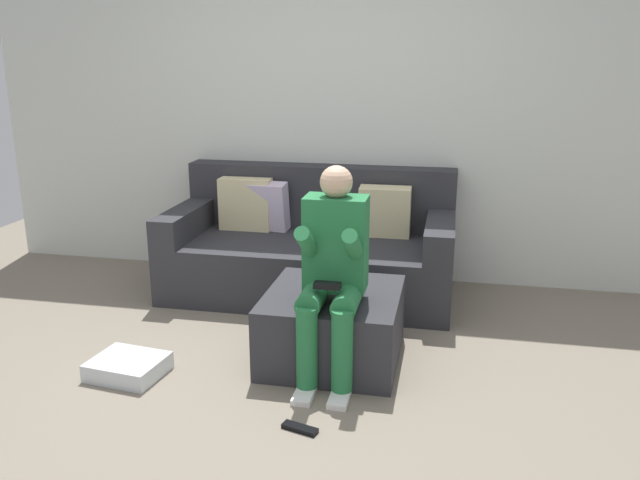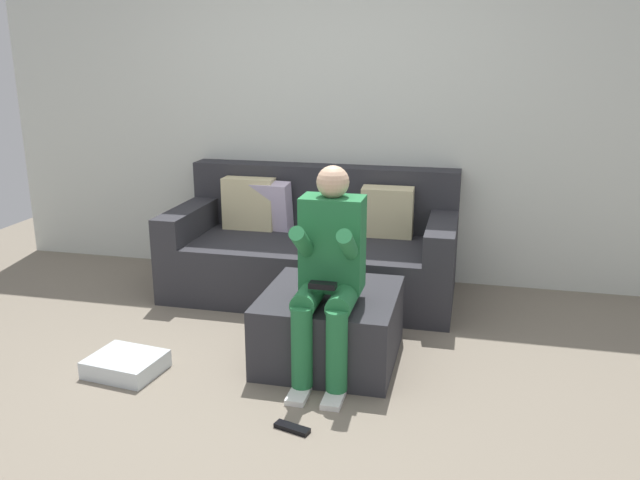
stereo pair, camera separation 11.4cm
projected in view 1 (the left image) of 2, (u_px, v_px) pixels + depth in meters
The scene contains 7 objects.
ground_plane at pixel (258, 395), 3.38m from camera, with size 7.15×7.15×0.00m, color slate.
wall_back at pixel (332, 110), 4.95m from camera, with size 5.50×0.10×2.59m, color silver.
couch_sectional at pixel (311, 248), 4.80m from camera, with size 2.05×0.98×0.89m.
ottoman at pixel (333, 326), 3.74m from camera, with size 0.76×0.78×0.40m, color #2D2D33.
person_seated at pixel (333, 267), 3.44m from camera, with size 0.34×0.58×1.15m.
storage_bin at pixel (128, 367), 3.58m from camera, with size 0.38×0.32×0.10m, color silver.
remote_near_ottoman at pixel (300, 428), 3.06m from camera, with size 0.18×0.05×0.02m, color black.
Camera 1 is at (0.93, -2.89, 1.71)m, focal length 36.45 mm.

